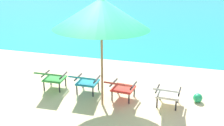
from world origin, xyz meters
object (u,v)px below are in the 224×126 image
at_px(beach_ball, 198,98).
at_px(lounge_chair_far_left, 52,77).
at_px(lounge_chair_near_right, 121,87).
at_px(beach_umbrella_center, 101,13).
at_px(lounge_chair_near_left, 85,81).
at_px(lounge_chair_far_right, 167,93).

bearing_deg(beach_ball, lounge_chair_far_left, -174.15).
bearing_deg(lounge_chair_near_right, lounge_chair_far_left, 176.84).
distance_m(lounge_chair_near_right, beach_ball, 1.90).
height_order(lounge_chair_near_right, beach_umbrella_center, beach_umbrella_center).
relative_size(lounge_chair_far_left, lounge_chair_near_left, 1.01).
height_order(beach_umbrella_center, beach_ball, beach_umbrella_center).
relative_size(lounge_chair_near_left, lounge_chair_near_right, 0.95).
bearing_deg(lounge_chair_far_right, lounge_chair_near_left, 175.64).
height_order(lounge_chair_far_right, beach_ball, lounge_chair_far_right).
bearing_deg(lounge_chair_near_left, lounge_chair_near_right, -6.69).
xyz_separation_m(lounge_chair_near_left, beach_ball, (2.78, 0.37, -0.29)).
bearing_deg(beach_umbrella_center, beach_ball, 18.71).
bearing_deg(lounge_chair_far_left, beach_umbrella_center, -13.80).
bearing_deg(lounge_chair_near_right, lounge_chair_far_right, -2.32).
relative_size(lounge_chair_far_left, beach_umbrella_center, 0.34).
distance_m(lounge_chair_near_left, beach_ball, 2.82).
bearing_deg(lounge_chair_far_left, lounge_chair_near_right, -3.16).
bearing_deg(lounge_chair_far_left, beach_ball, 5.85).
distance_m(lounge_chair_near_left, lounge_chair_near_right, 0.97).
relative_size(lounge_chair_far_right, beach_ball, 3.94).
height_order(lounge_chair_far_left, lounge_chair_near_left, same).
bearing_deg(lounge_chair_far_right, beach_ball, 37.05).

